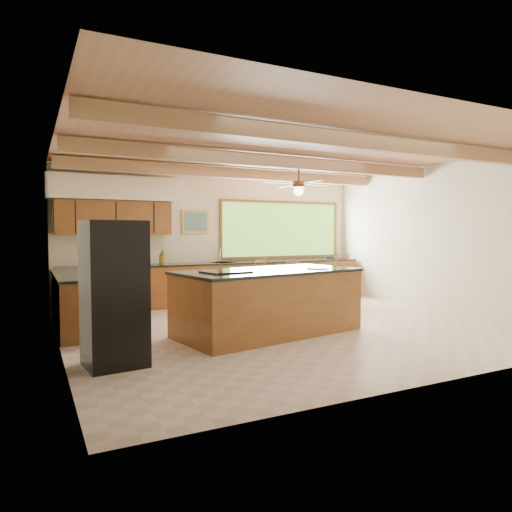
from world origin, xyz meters
name	(u,v)px	position (x,y,z in m)	size (l,w,h in m)	color
ground	(289,326)	(0.00, 0.00, 0.00)	(7.20, 7.20, 0.00)	beige
room_shell	(262,198)	(-0.17, 0.65, 2.21)	(7.27, 6.54, 3.02)	beige
counter_run	(195,286)	(-0.82, 2.52, 0.46)	(7.12, 3.10, 1.27)	brown
island	(268,302)	(-0.57, -0.34, 0.51)	(3.10, 1.85, 1.03)	brown
refrigerator	(114,294)	(-3.05, -1.05, 0.87)	(0.74, 0.73, 1.74)	black
bar_stool_a	(292,276)	(1.51, 2.39, 0.59)	(0.45, 0.45, 0.99)	brown
bar_stool_b	(257,276)	(0.61, 2.39, 0.62)	(0.39, 0.39, 1.04)	brown
bar_stool_c	(339,274)	(2.20, 1.54, 0.67)	(0.44, 0.44, 1.14)	brown
bar_stool_d	(330,279)	(1.97, 1.55, 0.58)	(0.42, 0.42, 0.97)	brown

